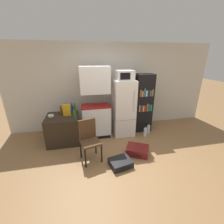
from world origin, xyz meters
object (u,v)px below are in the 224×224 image
Objects in this scene: bowl at (51,116)px; chair at (89,137)px; cereal_box at (67,110)px; suitcase_small_flat at (137,150)px; water_bottle_front at (148,129)px; refrigerator at (124,108)px; side_table at (63,129)px; suitcase_large_flat at (121,163)px; bottle_amber_beer at (61,110)px; bookshelf at (143,103)px; bottle_olive_oil at (75,109)px; kitchen_hutch at (96,106)px; water_bottle_middle at (145,132)px; bottle_blue_soda at (72,108)px; bottle_green_tall at (75,114)px; microwave at (125,75)px.

chair is (0.91, -0.93, -0.21)m from bowl.
suitcase_small_flat is (1.63, -0.99, -0.79)m from cereal_box.
chair is 1.22m from suitcase_small_flat.
refrigerator is at bearing 166.54° from water_bottle_front.
side_table reaches higher than suitcase_large_flat.
cereal_box is (0.17, -0.22, 0.07)m from bottle_amber_beer.
bookshelf is 2.07m from chair.
bookshelf is at bearing 17.91° from chair.
bottle_amber_beer is 0.37m from bottle_olive_oil.
suitcase_small_flat is (0.86, -1.11, -0.83)m from kitchen_hutch.
kitchen_hutch is 0.59m from bottle_olive_oil.
bowl reaches higher than water_bottle_middle.
bookshelf reaches higher than refrigerator.
bottle_amber_beer is at bearing 117.49° from suitcase_large_flat.
bottle_blue_soda reaches higher than side_table.
refrigerator reaches higher than bottle_green_tall.
bottle_green_tall is at bearing -176.22° from water_bottle_front.
cereal_box is (0.14, 0.03, 0.52)m from side_table.
bowl is 2.80m from water_bottle_front.
bottle_blue_soda reaches higher than bottle_amber_beer.
chair is at bearing -74.81° from bottle_olive_oil.
suitcase_small_flat is 1.97× the size of water_bottle_front.
bottle_olive_oil is 2.26m from water_bottle_front.
suitcase_large_flat is (1.54, -1.34, -0.69)m from bowl.
bookshelf is at bearing 41.47° from suitcase_large_flat.
microwave is 0.49× the size of chair.
water_bottle_front reaches higher than suitcase_large_flat.
water_bottle_front is (2.12, 0.14, -0.71)m from bottle_green_tall.
bottle_amber_beer is 0.60m from bottle_green_tall.
suitcase_large_flat is at bearing -133.63° from water_bottle_middle.
kitchen_hutch is at bearing 60.46° from chair.
bowl is (-1.98, -0.06, -0.98)m from microwave.
kitchen_hutch is at bearing -10.12° from bottle_blue_soda.
suitcase_large_flat is (1.27, -1.29, -0.30)m from side_table.
bottle_green_tall is at bearing -179.52° from suitcase_small_flat.
kitchen_hutch is 4.30× the size of microwave.
bottle_olive_oil is at bearing 171.74° from kitchen_hutch.
side_table is 3.20× the size of bottle_olive_oil.
bottle_blue_soda is 1.25m from chair.
bottle_blue_soda is (-0.65, 0.12, -0.07)m from kitchen_hutch.
bottle_amber_beer is at bearing 127.87° from cereal_box.
bottle_amber_beer is 2.60m from water_bottle_front.
bottle_green_tall is 0.44m from bottle_olive_oil.
bottle_olive_oil is 0.49× the size of suitcase_large_flat.
water_bottle_middle is (1.04, 1.09, 0.06)m from suitcase_large_flat.
bottle_blue_soda is at bearing 178.61° from bookshelf.
bowl is (-0.62, 0.26, -0.10)m from bottle_green_tall.
bowl is 0.43m from cereal_box.
bottle_amber_beer reaches higher than water_bottle_middle.
kitchen_hutch is 1.13m from chair.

